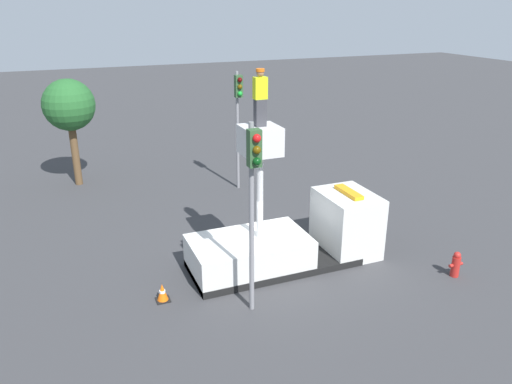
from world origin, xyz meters
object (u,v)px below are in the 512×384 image
at_px(traffic_light_across, 238,108).
at_px(traffic_cone_rear, 162,293).
at_px(bucket_truck, 291,238).
at_px(traffic_light_pole, 253,184).
at_px(tree_left_bg, 69,106).
at_px(worker, 260,98).
at_px(fire_hydrant, 456,264).

distance_m(traffic_light_across, traffic_cone_rear, 10.71).
distance_m(bucket_truck, traffic_light_across, 8.26).
xyz_separation_m(bucket_truck, traffic_light_pole, (-2.32, -2.29, 3.07)).
bearing_deg(bucket_truck, tree_left_bg, 119.45).
bearing_deg(traffic_cone_rear, traffic_light_across, 56.18).
height_order(bucket_truck, tree_left_bg, tree_left_bg).
distance_m(worker, traffic_light_pole, 3.16).
xyz_separation_m(worker, fire_hydrant, (5.83, -2.95, -5.43)).
bearing_deg(tree_left_bg, traffic_light_across, -26.59).
bearing_deg(worker, traffic_light_across, 74.80).
bearing_deg(bucket_truck, traffic_cone_rear, -171.25).
xyz_separation_m(bucket_truck, tree_left_bg, (-6.35, 11.25, 3.00)).
bearing_deg(traffic_cone_rear, fire_hydrant, -13.38).
bearing_deg(bucket_truck, traffic_light_across, 83.27).
bearing_deg(traffic_light_pole, worker, 63.44).
xyz_separation_m(traffic_light_pole, traffic_cone_rear, (-2.38, 1.56, -3.74)).
bearing_deg(bucket_truck, worker, 180.00).
distance_m(worker, traffic_light_across, 8.12).
distance_m(traffic_light_pole, tree_left_bg, 14.13).
height_order(worker, tree_left_bg, worker).
xyz_separation_m(traffic_light_pole, fire_hydrant, (6.98, -0.66, -3.57)).
height_order(bucket_truck, traffic_light_pole, traffic_light_pole).
xyz_separation_m(traffic_light_across, traffic_cone_rear, (-5.59, -8.35, -3.71)).
height_order(traffic_light_across, tree_left_bg, traffic_light_across).
bearing_deg(fire_hydrant, traffic_light_pole, 174.60).
distance_m(traffic_light_pole, fire_hydrant, 7.86).
bearing_deg(traffic_light_across, traffic_light_pole, -107.97).
distance_m(traffic_light_pole, traffic_light_across, 10.42).
bearing_deg(traffic_cone_rear, bucket_truck, 8.75).
xyz_separation_m(worker, tree_left_bg, (-5.18, 11.25, -1.93)).
bearing_deg(traffic_light_across, worker, -105.20).
bearing_deg(worker, fire_hydrant, -26.79).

